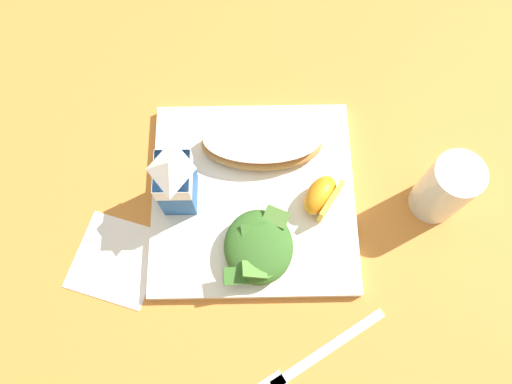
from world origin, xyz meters
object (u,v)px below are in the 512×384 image
object	(u,v)px
white_plate	(256,196)
paper_napkin	(119,259)
milk_carton	(178,178)
orange_wedge_front	(324,196)
drinking_clear_cup	(448,188)
metal_fork	(315,359)
green_salad_pile	(261,247)
cheesy_pizza_bread	(264,143)

from	to	relation	value
white_plate	paper_napkin	distance (m)	0.21
milk_carton	orange_wedge_front	xyz separation A→B (m)	(-0.01, -0.19, -0.04)
orange_wedge_front	drinking_clear_cup	bearing A→B (deg)	-89.65
orange_wedge_front	metal_fork	world-z (taller)	orange_wedge_front
green_salad_pile	metal_fork	xyz separation A→B (m)	(-0.14, -0.07, -0.03)
metal_fork	paper_napkin	bearing A→B (deg)	62.76
green_salad_pile	metal_fork	size ratio (longest dim) A/B	0.60
paper_napkin	white_plate	bearing A→B (deg)	-65.60
green_salad_pile	cheesy_pizza_bread	bearing A→B (deg)	-2.86
cheesy_pizza_bread	green_salad_pile	distance (m)	0.15
white_plate	orange_wedge_front	world-z (taller)	orange_wedge_front
milk_carton	drinking_clear_cup	distance (m)	0.35
white_plate	metal_fork	distance (m)	0.23
milk_carton	paper_napkin	bearing A→B (deg)	134.79
metal_fork	cheesy_pizza_bread	bearing A→B (deg)	11.35
white_plate	orange_wedge_front	distance (m)	0.10
green_salad_pile	orange_wedge_front	bearing A→B (deg)	-51.37
white_plate	drinking_clear_cup	bearing A→B (deg)	-92.19
milk_carton	metal_fork	xyz separation A→B (m)	(-0.22, -0.17, -0.07)
green_salad_pile	drinking_clear_cup	distance (m)	0.26
metal_fork	milk_carton	bearing A→B (deg)	37.68
cheesy_pizza_bread	paper_napkin	world-z (taller)	cheesy_pizza_bread
drinking_clear_cup	green_salad_pile	bearing A→B (deg)	105.79
white_plate	paper_napkin	xyz separation A→B (m)	(-0.08, 0.19, -0.01)
white_plate	milk_carton	xyz separation A→B (m)	(0.00, 0.10, 0.07)
white_plate	drinking_clear_cup	distance (m)	0.26
milk_carton	metal_fork	distance (m)	0.29
paper_napkin	metal_fork	xyz separation A→B (m)	(-0.13, -0.26, 0.00)
milk_carton	metal_fork	world-z (taller)	milk_carton
milk_carton	drinking_clear_cup	bearing A→B (deg)	-91.96
milk_carton	white_plate	bearing A→B (deg)	-91.38
milk_carton	orange_wedge_front	size ratio (longest dim) A/B	1.57
cheesy_pizza_bread	metal_fork	world-z (taller)	cheesy_pizza_bread
orange_wedge_front	drinking_clear_cup	world-z (taller)	drinking_clear_cup
green_salad_pile	drinking_clear_cup	xyz separation A→B (m)	(0.07, -0.25, 0.02)
paper_napkin	drinking_clear_cup	distance (m)	0.45
orange_wedge_front	metal_fork	size ratio (longest dim) A/B	0.41
white_plate	cheesy_pizza_bread	distance (m)	0.08
milk_carton	paper_napkin	distance (m)	0.14
cheesy_pizza_bread	milk_carton	world-z (taller)	milk_carton
white_plate	paper_napkin	size ratio (longest dim) A/B	2.55
cheesy_pizza_bread	drinking_clear_cup	distance (m)	0.25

